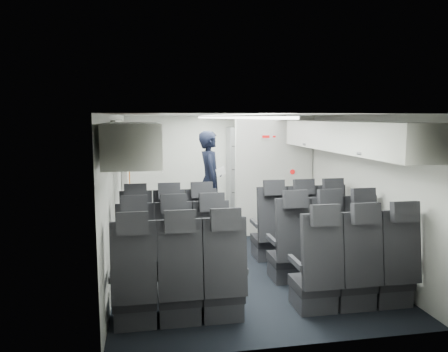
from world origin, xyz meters
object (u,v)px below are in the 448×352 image
object	(u,v)px
seat_row_mid	(250,253)
galley_unit	(247,170)
seat_row_front	(236,235)
carry_on_bag	(138,140)
flight_attendant	(210,180)
boarding_door	(126,180)
seat_row_rear	(270,279)

from	to	relation	value
seat_row_mid	galley_unit	xyz separation A→B (m)	(0.95, 4.15, 0.55)
seat_row_front	carry_on_bag	world-z (taller)	carry_on_bag
flight_attendant	carry_on_bag	size ratio (longest dim) A/B	5.23
galley_unit	boarding_door	distance (m)	2.84
seat_row_rear	boarding_door	world-z (taller)	boarding_door
boarding_door	carry_on_bag	xyz separation A→B (m)	(0.27, -2.24, 0.85)
seat_row_rear	galley_unit	distance (m)	5.17
boarding_door	seat_row_front	bearing A→B (deg)	-51.84
seat_row_mid	boarding_door	distance (m)	3.45
flight_attendant	carry_on_bag	world-z (taller)	carry_on_bag
seat_row_mid	flight_attendant	size ratio (longest dim) A/B	1.79
galley_unit	carry_on_bag	xyz separation A→B (m)	(-2.32, -3.41, 0.86)
seat_row_front	seat_row_mid	size ratio (longest dim) A/B	1.00
galley_unit	flight_attendant	size ratio (longest dim) A/B	1.02
seat_row_front	galley_unit	bearing A→B (deg)	73.72
seat_row_front	carry_on_bag	bearing A→B (deg)	-173.65
seat_row_mid	boarding_door	bearing A→B (deg)	118.77
seat_row_mid	flight_attendant	world-z (taller)	flight_attendant
seat_row_front	galley_unit	size ratio (longest dim) A/B	1.75
seat_row_mid	boarding_door	size ratio (longest dim) A/B	1.79
seat_row_rear	boarding_door	bearing A→B (deg)	112.87
flight_attendant	galley_unit	bearing A→B (deg)	-34.70
seat_row_front	seat_row_rear	distance (m)	1.80
seat_row_rear	galley_unit	xyz separation A→B (m)	(0.95, 5.05, 0.55)
seat_row_front	seat_row_mid	bearing A→B (deg)	-90.00
seat_row_rear	galley_unit	world-z (taller)	galley_unit
seat_row_mid	seat_row_rear	bearing A→B (deg)	-90.00
seat_row_mid	boarding_door	xyz separation A→B (m)	(-1.64, 2.99, 0.55)
seat_row_front	flight_attendant	bearing A→B (deg)	92.22
boarding_door	flight_attendant	distance (m)	1.57
seat_row_rear	galley_unit	size ratio (longest dim) A/B	1.75
seat_row_mid	seat_row_front	bearing A→B (deg)	90.00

